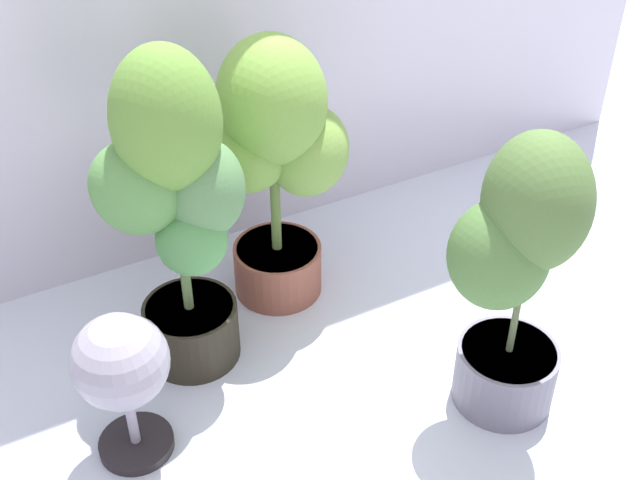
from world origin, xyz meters
TOP-DOWN VIEW (x-y plane):
  - ground_plane at (0.00, 0.00)m, footprint 8.00×8.00m
  - potted_plant_front_right at (0.33, -0.12)m, footprint 0.37×0.32m
  - potted_plant_back_center at (0.04, 0.53)m, footprint 0.48×0.37m
  - potted_plant_back_left at (-0.29, 0.39)m, footprint 0.42×0.35m
  - floor_fan at (-0.53, 0.16)m, footprint 0.31×0.31m

SIDE VIEW (x-z plane):
  - ground_plane at x=0.00m, z-range 0.00..0.00m
  - floor_fan at x=-0.53m, z-range 0.07..0.47m
  - potted_plant_front_right at x=0.33m, z-range 0.05..0.82m
  - potted_plant_back_center at x=0.04m, z-range 0.08..0.87m
  - potted_plant_back_left at x=-0.29m, z-range 0.06..0.96m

